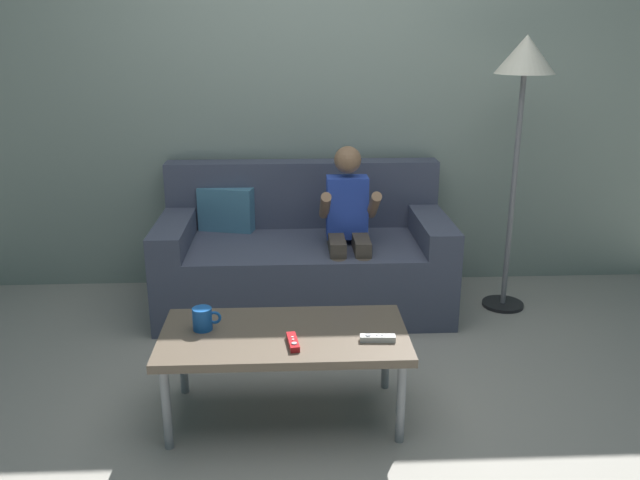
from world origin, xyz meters
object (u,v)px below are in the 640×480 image
Objects in this scene: coffee_table at (284,340)px; floor_lamp at (524,76)px; game_remote_white_near_edge at (378,338)px; couch at (303,258)px; game_remote_red_center at (293,342)px; coffee_mug at (203,319)px; person_seated_on_couch at (348,223)px.

coffee_table is 0.66× the size of floor_lamp.
floor_lamp reaches higher than game_remote_white_near_edge.
couch is 11.44× the size of game_remote_red_center.
game_remote_white_near_edge is 1.20× the size of coffee_mug.
coffee_mug is 0.08× the size of floor_lamp.
floor_lamp is at bearing -5.09° from couch.
game_remote_white_near_edge is at bearing -78.26° from couch.
person_seated_on_couch is 1.18m from game_remote_red_center.
couch reaches higher than coffee_table.
game_remote_red_center is 0.09× the size of floor_lamp.
floor_lamp is (1.18, -0.11, 1.04)m from couch.
couch is 11.59× the size of game_remote_white_near_edge.
coffee_table is 0.13m from game_remote_red_center.
game_remote_red_center is at bearing -105.56° from person_seated_on_couch.
person_seated_on_couch is at bearing -35.77° from couch.
person_seated_on_couch is 6.76× the size of game_remote_white_near_edge.
person_seated_on_couch is 8.11× the size of coffee_mug.
coffee_table is at bearing -7.55° from coffee_mug.
coffee_mug is 2.12m from floor_lamp.
coffee_table is at bearing -109.02° from person_seated_on_couch.
game_remote_white_near_edge is (0.02, -1.11, -0.15)m from person_seated_on_couch.
game_remote_white_near_edge is 1.76m from floor_lamp.
floor_lamp reaches higher than coffee_mug.
coffee_table is 0.34m from coffee_mug.
person_seated_on_couch is at bearing 91.02° from game_remote_white_near_edge.
couch is 1.20m from coffee_table.
game_remote_white_near_edge is 0.72m from coffee_mug.
couch is 1.63× the size of coffee_table.
coffee_mug is at bearing 168.90° from game_remote_white_near_edge.
person_seated_on_couch reaches higher than coffee_table.
couch is 1.07× the size of floor_lamp.
person_seated_on_couch is 1.12m from game_remote_white_near_edge.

